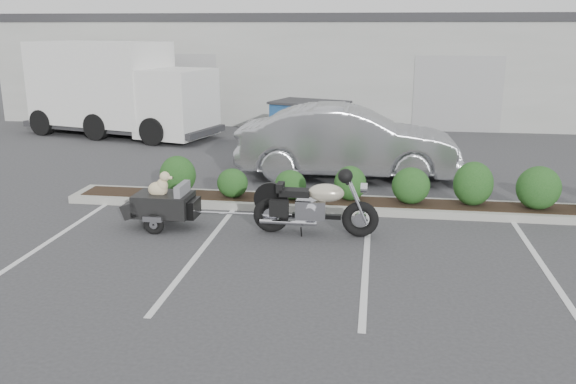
# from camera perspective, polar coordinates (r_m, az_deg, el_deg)

# --- Properties ---
(ground) EXTENTS (90.00, 90.00, 0.00)m
(ground) POSITION_cam_1_polar(r_m,az_deg,el_deg) (10.39, 0.74, -4.82)
(ground) COLOR #38383A
(ground) RESTS_ON ground
(planter_kerb) EXTENTS (12.00, 1.00, 0.15)m
(planter_kerb) POSITION_cam_1_polar(r_m,az_deg,el_deg) (12.38, 6.69, -1.22)
(planter_kerb) COLOR #9E9E93
(planter_kerb) RESTS_ON ground
(building) EXTENTS (26.00, 10.00, 4.00)m
(building) POSITION_cam_1_polar(r_m,az_deg,el_deg) (26.75, 5.69, 11.87)
(building) COLOR #9EA099
(building) RESTS_ON ground
(motorcycle) EXTENTS (2.23, 0.75, 1.28)m
(motorcycle) POSITION_cam_1_polar(r_m,az_deg,el_deg) (10.67, 2.52, -1.39)
(motorcycle) COLOR black
(motorcycle) RESTS_ON ground
(pet_trailer) EXTENTS (1.77, 0.98, 1.06)m
(pet_trailer) POSITION_cam_1_polar(r_m,az_deg,el_deg) (11.32, -11.63, -1.05)
(pet_trailer) COLOR black
(pet_trailer) RESTS_ON ground
(sedan) EXTENTS (5.29, 1.93, 1.73)m
(sedan) POSITION_cam_1_polar(r_m,az_deg,el_deg) (14.78, 5.63, 4.68)
(sedan) COLOR #9FA0A6
(sedan) RESTS_ON ground
(dumpster) EXTENTS (2.50, 2.09, 1.40)m
(dumpster) POSITION_cam_1_polar(r_m,az_deg,el_deg) (18.38, 2.03, 6.34)
(dumpster) COLOR navy
(dumpster) RESTS_ON ground
(delivery_truck) EXTENTS (7.03, 3.84, 3.07)m
(delivery_truck) POSITION_cam_1_polar(r_m,az_deg,el_deg) (21.17, -15.52, 9.07)
(delivery_truck) COLOR silver
(delivery_truck) RESTS_ON ground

